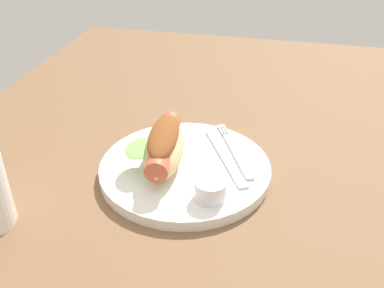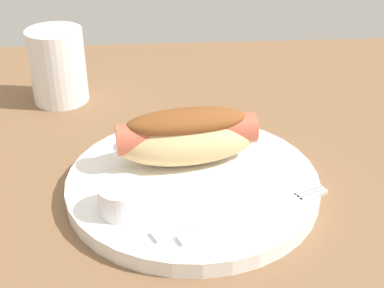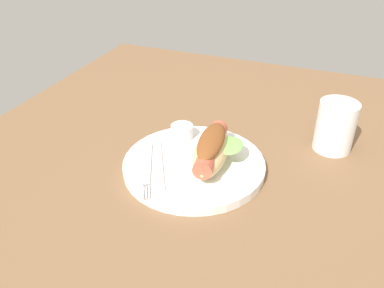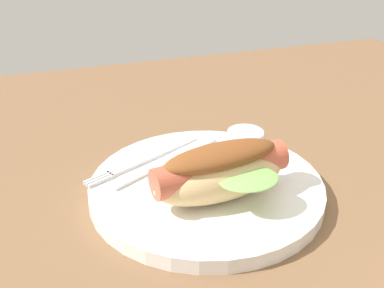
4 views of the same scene
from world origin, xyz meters
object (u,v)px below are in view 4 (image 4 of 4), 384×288
hot_dog (221,171)px  sauce_ramekin (245,142)px  fork (148,159)px  plate (206,189)px  knife (166,161)px

hot_dog → sauce_ramekin: (6.24, 8.14, -1.71)cm
sauce_ramekin → hot_dog: bearing=-127.5°
hot_dog → fork: bearing=-68.9°
plate → hot_dog: size_ratio=1.68×
hot_dog → sauce_ramekin: size_ratio=3.48×
plate → sauce_ramekin: sauce_ramekin is taller
plate → knife: (-2.95, 5.53, 0.98)cm
hot_dog → knife: hot_dog is taller
plate → hot_dog: (0.43, -3.06, 3.84)cm
fork → knife: 2.20cm
plate → sauce_ramekin: 8.65cm
sauce_ramekin → fork: bearing=172.3°
hot_dog → sauce_ramekin: hot_dog is taller
hot_dog → knife: bearing=-76.0°
hot_dog → knife: (-3.38, 8.59, -2.86)cm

